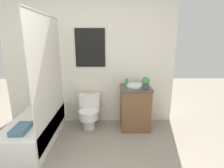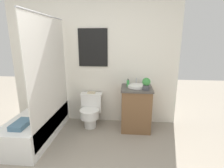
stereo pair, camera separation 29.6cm
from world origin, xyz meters
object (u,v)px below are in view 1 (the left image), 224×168
sink (135,85)px  potted_plant (146,83)px  soap_bottle (127,83)px  book_on_tank (89,93)px  toilet (89,111)px

sink → potted_plant: potted_plant is taller
sink → potted_plant: bearing=-44.6°
soap_bottle → potted_plant: potted_plant is taller
book_on_tank → toilet: bearing=-90.0°
soap_bottle → book_on_tank: bearing=173.1°
toilet → sink: 0.99m
soap_bottle → book_on_tank: (-0.70, 0.08, -0.22)m
potted_plant → sink: bearing=135.4°
sink → soap_bottle: 0.17m
toilet → book_on_tank: 0.33m
sink → potted_plant: 0.23m
soap_bottle → book_on_tank: size_ratio=0.98×
toilet → book_on_tank: book_on_tank is taller
soap_bottle → book_on_tank: 0.74m
toilet → sink: sink is taller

